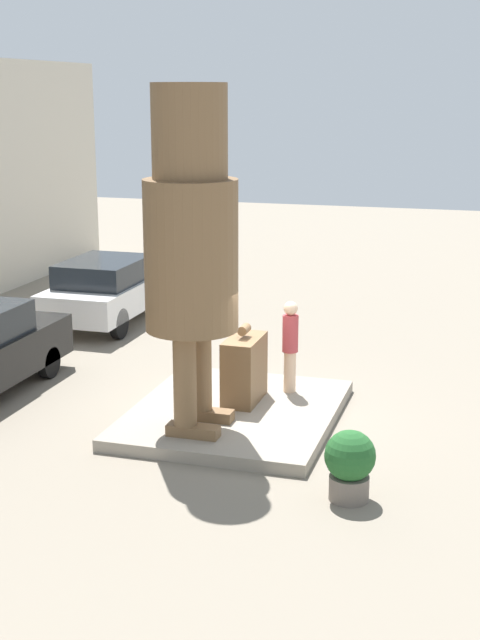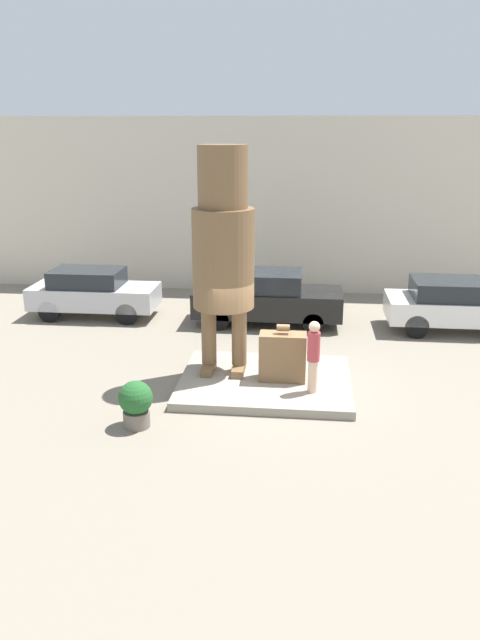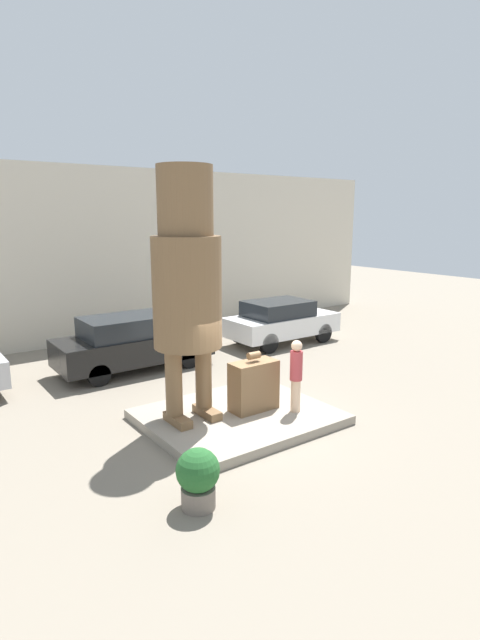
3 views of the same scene
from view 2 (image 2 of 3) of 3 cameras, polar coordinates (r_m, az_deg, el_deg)
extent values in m
plane|color=gray|center=(15.34, 2.34, -6.01)|extent=(60.00, 60.00, 0.00)
cube|color=gray|center=(15.29, 2.34, -5.66)|extent=(4.13, 3.44, 0.21)
cube|color=beige|center=(23.76, 4.01, 10.35)|extent=(28.00, 0.60, 6.43)
cube|color=brown|center=(15.60, -2.89, -4.41)|extent=(0.29, 0.85, 0.18)
cube|color=brown|center=(15.51, -0.12, -4.53)|extent=(0.29, 0.85, 0.18)
cylinder|color=brown|center=(15.43, -2.86, -1.37)|extent=(0.37, 0.37, 1.48)
cylinder|color=brown|center=(15.34, -0.07, -1.46)|extent=(0.37, 0.37, 1.48)
cylinder|color=brown|center=(14.88, -1.53, 5.64)|extent=(1.48, 1.48, 2.38)
cylinder|color=brown|center=(14.61, -1.59, 12.96)|extent=(1.16, 1.16, 1.43)
cube|color=brown|center=(14.97, 3.92, -3.37)|extent=(1.12, 0.56, 1.16)
cylinder|color=brown|center=(14.73, 3.98, -0.71)|extent=(0.31, 0.17, 0.17)
cylinder|color=beige|center=(14.43, 6.66, -5.12)|extent=(0.22, 0.22, 0.76)
cylinder|color=#B23D42|center=(14.17, 6.76, -2.42)|extent=(0.29, 0.29, 0.68)
sphere|color=beige|center=(14.02, 6.82, -0.63)|extent=(0.25, 0.25, 0.25)
cube|color=#B7B7BC|center=(21.17, -13.14, 2.15)|extent=(4.14, 1.70, 0.70)
cube|color=#1E2328|center=(21.09, -13.78, 3.79)|extent=(2.28, 1.53, 0.54)
cylinder|color=black|center=(21.59, -9.20, 1.70)|extent=(0.70, 0.18, 0.70)
cylinder|color=black|center=(20.18, -10.32, 0.54)|extent=(0.70, 0.18, 0.70)
cylinder|color=black|center=(22.39, -15.56, 1.85)|extent=(0.70, 0.18, 0.70)
cylinder|color=black|center=(21.04, -17.04, 0.74)|extent=(0.70, 0.18, 0.70)
cube|color=black|center=(19.89, 2.54, 1.66)|extent=(4.68, 1.85, 0.79)
cube|color=#1E2328|center=(19.73, 1.89, 3.62)|extent=(2.57, 1.67, 0.59)
cylinder|color=black|center=(20.77, 6.67, 1.10)|extent=(0.64, 0.18, 0.64)
cylinder|color=black|center=(19.17, 6.70, -0.29)|extent=(0.64, 0.18, 0.64)
cylinder|color=black|center=(20.93, -1.29, 1.34)|extent=(0.64, 0.18, 0.64)
cylinder|color=black|center=(19.34, -1.92, -0.01)|extent=(0.64, 0.18, 0.64)
cube|color=silver|center=(20.28, 19.19, 0.97)|extent=(4.22, 1.89, 0.69)
cube|color=#1E2328|center=(20.08, 18.77, 2.70)|extent=(2.32, 1.70, 0.56)
cylinder|color=black|center=(20.92, 15.11, 0.84)|extent=(0.71, 0.18, 0.71)
cylinder|color=black|center=(19.31, 15.84, -0.59)|extent=(0.71, 0.18, 0.71)
cylinder|color=#70665B|center=(13.46, -9.43, -8.89)|extent=(0.56, 0.56, 0.35)
sphere|color=#235B28|center=(13.26, -9.53, -7.02)|extent=(0.72, 0.72, 0.72)
camera|label=1|loc=(17.80, -51.39, 9.30)|focal=50.00mm
camera|label=3|loc=(9.01, -46.96, 2.92)|focal=28.00mm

